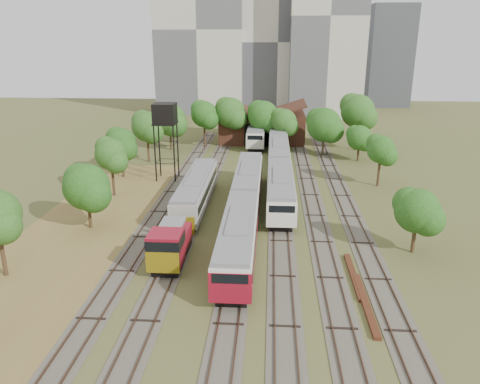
# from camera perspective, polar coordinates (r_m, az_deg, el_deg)

# --- Properties ---
(ground) EXTENTS (240.00, 240.00, 0.00)m
(ground) POSITION_cam_1_polar(r_m,az_deg,el_deg) (37.86, 2.24, -12.49)
(ground) COLOR #475123
(ground) RESTS_ON ground
(dry_grass_patch) EXTENTS (14.00, 60.00, 0.04)m
(dry_grass_patch) POSITION_cam_1_polar(r_m,az_deg,el_deg) (48.65, -19.29, -6.21)
(dry_grass_patch) COLOR brown
(dry_grass_patch) RESTS_ON ground
(tracks) EXTENTS (24.60, 80.00, 0.19)m
(tracks) POSITION_cam_1_polar(r_m,az_deg,el_deg) (60.68, 2.32, -0.22)
(tracks) COLOR #4C473D
(tracks) RESTS_ON ground
(railcar_red_set) EXTENTS (3.20, 34.58, 3.96)m
(railcar_red_set) POSITION_cam_1_polar(r_m,az_deg,el_deg) (50.19, 0.48, -1.78)
(railcar_red_set) COLOR black
(railcar_red_set) RESTS_ON ground
(railcar_green_set) EXTENTS (3.17, 52.08, 3.92)m
(railcar_green_set) POSITION_cam_1_polar(r_m,az_deg,el_deg) (72.53, 4.74, 4.53)
(railcar_green_set) COLOR black
(railcar_green_set) RESTS_ON ground
(railcar_rear) EXTENTS (3.16, 16.08, 3.92)m
(railcar_rear) POSITION_cam_1_polar(r_m,az_deg,el_deg) (89.02, 2.02, 7.19)
(railcar_rear) COLOR black
(railcar_rear) RESTS_ON ground
(shunter_locomotive) EXTENTS (2.87, 8.10, 3.75)m
(shunter_locomotive) POSITION_cam_1_polar(r_m,az_deg,el_deg) (42.25, -8.50, -6.45)
(shunter_locomotive) COLOR black
(shunter_locomotive) RESTS_ON ground
(old_grey_coach) EXTENTS (3.01, 18.00, 3.72)m
(old_grey_coach) POSITION_cam_1_polar(r_m,az_deg,el_deg) (55.81, -5.36, 0.18)
(old_grey_coach) COLOR black
(old_grey_coach) RESTS_ON ground
(water_tower) EXTENTS (3.11, 3.11, 10.78)m
(water_tower) POSITION_cam_1_polar(r_m,az_deg,el_deg) (65.93, -9.15, 9.18)
(water_tower) COLOR black
(water_tower) RESTS_ON ground
(rail_pile_near) EXTENTS (0.53, 7.94, 0.26)m
(rail_pile_near) POSITION_cam_1_polar(r_m,az_deg,el_deg) (41.46, 13.68, -9.91)
(rail_pile_near) COLOR #502817
(rail_pile_near) RESTS_ON ground
(rail_pile_far) EXTENTS (0.55, 8.82, 0.29)m
(rail_pile_far) POSITION_cam_1_polar(r_m,az_deg,el_deg) (37.79, 15.06, -13.00)
(rail_pile_far) COLOR #502817
(rail_pile_far) RESTS_ON ground
(maintenance_shed) EXTENTS (16.45, 11.55, 7.58)m
(maintenance_shed) POSITION_cam_1_polar(r_m,az_deg,el_deg) (91.96, 2.73, 8.08)
(maintenance_shed) COLOR #361913
(maintenance_shed) RESTS_ON ground
(tree_band_left) EXTENTS (7.81, 54.15, 8.22)m
(tree_band_left) POSITION_cam_1_polar(r_m,az_deg,el_deg) (57.07, -17.23, 3.16)
(tree_band_left) COLOR #382616
(tree_band_left) RESTS_ON ground
(tree_band_far) EXTENTS (38.90, 11.59, 9.89)m
(tree_band_far) POSITION_cam_1_polar(r_m,az_deg,el_deg) (83.93, 3.10, 9.10)
(tree_band_far) COLOR #382616
(tree_band_far) RESTS_ON ground
(tree_band_right) EXTENTS (5.07, 38.36, 6.96)m
(tree_band_right) POSITION_cam_1_polar(r_m,az_deg,el_deg) (62.39, 16.86, 3.60)
(tree_band_right) COLOR #382616
(tree_band_right) RESTS_ON ground
(tower_left) EXTENTS (22.00, 16.00, 42.00)m
(tower_left) POSITION_cam_1_polar(r_m,az_deg,el_deg) (128.84, -4.78, 19.09)
(tower_left) COLOR beige
(tower_left) RESTS_ON ground
(tower_centre) EXTENTS (20.00, 18.00, 36.00)m
(tower_centre) POSITION_cam_1_polar(r_m,az_deg,el_deg) (132.48, 4.61, 17.78)
(tower_centre) COLOR beige
(tower_centre) RESTS_ON ground
(tower_right) EXTENTS (18.00, 16.00, 48.00)m
(tower_right) POSITION_cam_1_polar(r_m,az_deg,el_deg) (125.25, 10.58, 20.26)
(tower_right) COLOR beige
(tower_right) RESTS_ON ground
(tower_far_right) EXTENTS (12.00, 12.00, 28.00)m
(tower_far_right) POSITION_cam_1_polar(r_m,az_deg,el_deg) (146.40, 17.63, 15.51)
(tower_far_right) COLOR #414449
(tower_far_right) RESTS_ON ground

